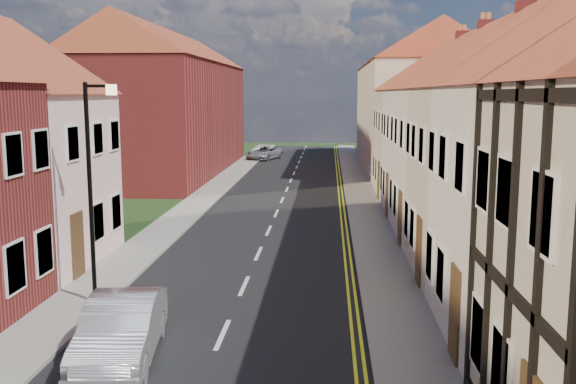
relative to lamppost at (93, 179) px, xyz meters
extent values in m
cube|color=black|center=(3.81, 10.00, -3.53)|extent=(7.00, 90.00, 0.02)
cube|color=#A49E95|center=(-0.59, 10.00, -3.48)|extent=(1.80, 90.00, 0.12)
cube|color=#A49E95|center=(8.21, 10.00, -3.48)|extent=(1.80, 90.00, 0.12)
cube|color=beige|center=(13.11, 3.50, -0.54)|extent=(8.00, 5.00, 6.00)
cube|color=white|center=(13.11, 8.90, -0.54)|extent=(8.00, 5.80, 6.00)
cube|color=maroon|center=(13.11, 6.60, 4.66)|extent=(0.60, 0.60, 1.60)
cube|color=white|center=(13.11, 14.30, -0.54)|extent=(8.00, 5.00, 6.00)
cube|color=maroon|center=(13.11, 12.40, 4.66)|extent=(0.60, 0.60, 1.60)
cube|color=beige|center=(13.11, 19.70, -0.54)|extent=(8.00, 5.80, 6.00)
cube|color=maroon|center=(13.11, 17.40, 4.66)|extent=(0.60, 0.60, 1.60)
cube|color=beige|center=(13.11, 35.00, 0.46)|extent=(8.00, 24.00, 8.00)
cube|color=maroon|center=(-5.49, 30.00, 0.46)|extent=(8.00, 24.00, 8.00)
cylinder|color=black|center=(-0.09, 0.00, -0.42)|extent=(0.12, 0.12, 6.00)
cube|color=black|center=(0.26, 0.00, 2.48)|extent=(0.70, 0.08, 0.08)
cube|color=#FFD899|center=(0.61, 0.00, 2.38)|extent=(0.25, 0.15, 0.28)
imported|color=#B9BAC2|center=(1.85, -3.60, -2.84)|extent=(1.99, 4.41, 1.40)
imported|color=#A1A5A9|center=(0.61, 39.79, -2.92)|extent=(3.36, 4.84, 1.23)
camera|label=1|loc=(6.35, -16.76, 2.28)|focal=40.00mm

